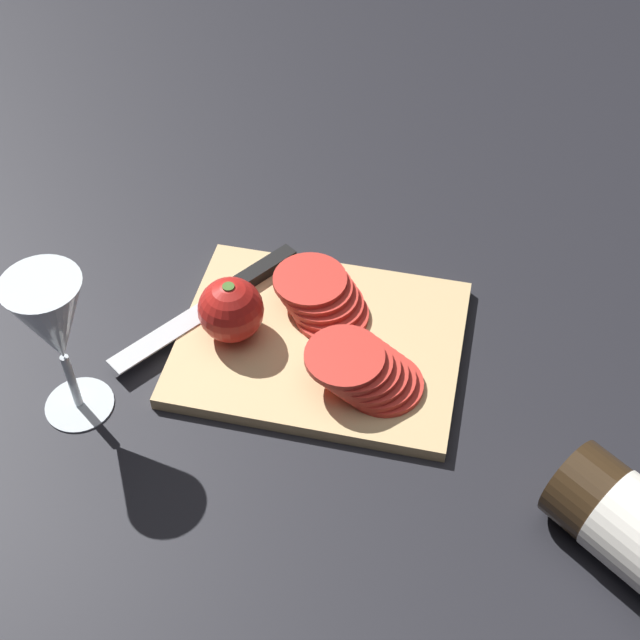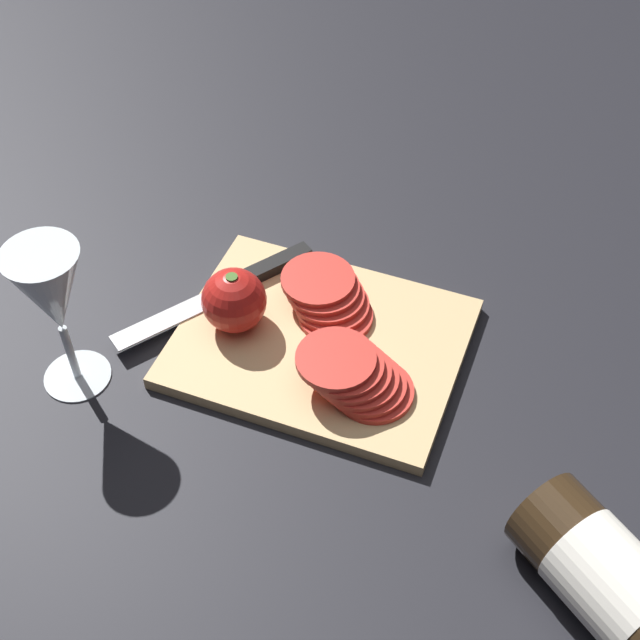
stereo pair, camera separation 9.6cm
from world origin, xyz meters
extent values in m
plane|color=black|center=(0.00, 0.00, 0.00)|extent=(3.00, 3.00, 0.00)
cube|color=tan|center=(0.03, -0.03, 0.01)|extent=(0.31, 0.24, 0.02)
cylinder|color=#332314|center=(0.39, -0.24, 0.04)|extent=(0.22, 0.19, 0.08)
cylinder|color=white|center=(0.37, -0.23, 0.04)|extent=(0.12, 0.12, 0.08)
cylinder|color=silver|center=(-0.20, -0.17, 0.00)|extent=(0.07, 0.07, 0.00)
cylinder|color=silver|center=(-0.20, -0.17, 0.04)|extent=(0.01, 0.01, 0.08)
cone|color=silver|center=(-0.20, -0.17, 0.13)|extent=(0.08, 0.08, 0.10)
cone|color=#DBCC84|center=(-0.20, -0.17, 0.10)|extent=(0.03, 0.03, 0.05)
sphere|color=red|center=(-0.06, -0.05, 0.05)|extent=(0.07, 0.07, 0.07)
cylinder|color=#47702D|center=(-0.06, -0.05, 0.08)|extent=(0.01, 0.01, 0.01)
cube|color=silver|center=(-0.13, -0.06, 0.02)|extent=(0.11, 0.15, 0.00)
cube|color=silver|center=(-0.08, 0.01, 0.02)|extent=(0.02, 0.02, 0.01)
cube|color=black|center=(-0.06, 0.05, 0.02)|extent=(0.07, 0.09, 0.01)
cylinder|color=red|center=(0.11, -0.09, 0.02)|extent=(0.08, 0.08, 0.01)
cylinder|color=red|center=(0.10, -0.09, 0.03)|extent=(0.08, 0.08, 0.01)
cylinder|color=red|center=(0.10, -0.09, 0.03)|extent=(0.08, 0.08, 0.01)
cylinder|color=red|center=(0.09, -0.09, 0.04)|extent=(0.08, 0.08, 0.01)
cylinder|color=red|center=(0.08, -0.09, 0.05)|extent=(0.08, 0.08, 0.01)
cylinder|color=red|center=(0.07, -0.09, 0.05)|extent=(0.08, 0.08, 0.01)
cylinder|color=red|center=(0.04, 0.00, 0.02)|extent=(0.08, 0.08, 0.01)
cylinder|color=red|center=(0.03, 0.01, 0.03)|extent=(0.08, 0.08, 0.01)
cylinder|color=red|center=(0.02, 0.01, 0.03)|extent=(0.08, 0.08, 0.01)
cylinder|color=red|center=(0.02, 0.02, 0.04)|extent=(0.08, 0.08, 0.01)
cylinder|color=red|center=(0.01, 0.02, 0.05)|extent=(0.08, 0.08, 0.01)
camera|label=1|loc=(0.17, -0.66, 0.76)|focal=50.00mm
camera|label=2|loc=(0.26, -0.64, 0.76)|focal=50.00mm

